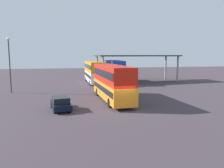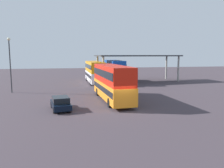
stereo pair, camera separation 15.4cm
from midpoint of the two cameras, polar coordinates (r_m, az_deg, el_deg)
The scene contains 7 objects.
ground_plane at distance 21.74m, azimuth 2.87°, elevation -6.96°, with size 140.00×140.00×0.00m, color #3F353C.
double_decker_main at distance 26.08m, azimuth 0.16°, elevation 0.71°, with size 3.06×11.10×4.24m.
parked_hatchback at distance 22.44m, azimuth -13.17°, elevation -4.93°, with size 2.27×3.97×1.35m.
double_decker_near_canopy at distance 42.88m, azimuth -4.53°, elevation 3.38°, with size 2.75×11.29×4.16m.
double_decker_mid_row at distance 43.18m, azimuth 0.73°, elevation 3.58°, with size 2.71×10.10×4.38m.
depot_canopy at distance 44.82m, azimuth 7.00°, elevation 7.05°, with size 17.61×7.50×5.41m.
lamppost_tall at distance 34.43m, azimuth -25.12°, elevation 6.09°, with size 0.44×0.44×7.89m.
Camera 2 is at (-5.14, -20.39, 5.50)m, focal length 34.83 mm.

